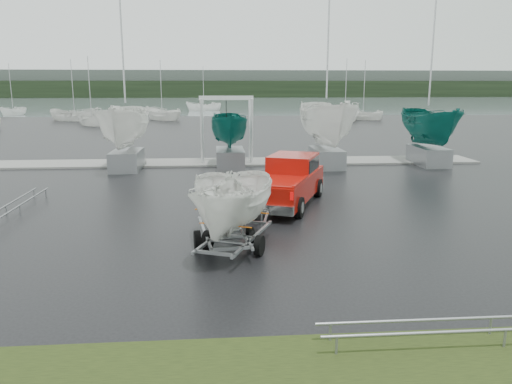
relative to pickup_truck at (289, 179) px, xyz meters
name	(u,v)px	position (x,y,z in m)	size (l,w,h in m)	color
ground_plane	(253,217)	(-1.63, -2.07, -1.00)	(120.00, 120.00, 0.00)	black
lake	(221,105)	(-1.63, 97.93, -1.01)	(300.00, 300.00, 0.00)	slate
dock	(238,162)	(-1.63, 10.93, -0.95)	(30.00, 3.00, 0.12)	gray
treeline	(219,89)	(-1.63, 167.93, 2.00)	(300.00, 8.00, 6.00)	black
far_hill	(219,84)	(-1.63, 175.93, 4.00)	(300.00, 6.00, 10.00)	#4C5651
pickup_truck	(289,179)	(0.00, 0.00, 0.00)	(4.01, 6.09, 1.92)	#9A0F08
trailer_hitched	(235,160)	(-2.44, -5.90, 1.72)	(2.46, 3.78, 5.03)	gray
trailer_parked	(222,163)	(-2.79, -5.45, 1.56)	(1.84, 3.72, 4.71)	gray
boat_hoist	(226,120)	(-2.30, 10.93, 1.67)	(3.30, 2.18, 4.12)	silver
keelboat_0	(123,97)	(-8.09, 8.93, 3.12)	(2.59, 3.20, 10.77)	gray
keelboat_1	(230,111)	(-2.15, 9.13, 2.32)	(2.12, 3.20, 6.75)	gray
keelboat_2	(329,90)	(3.56, 8.93, 3.49)	(2.82, 3.20, 11.01)	gray
keelboat_3	(432,102)	(9.92, 9.23, 2.77)	(2.38, 3.20, 10.54)	gray
mast_rack_0	(13,206)	(-10.63, -1.07, -0.65)	(0.56, 6.50, 0.06)	gray
mast_rack_2	(498,323)	(2.37, -11.57, -0.65)	(7.00, 0.56, 0.06)	gray
moored_boat_0	(92,125)	(-17.60, 40.92, -0.99)	(2.95, 2.96, 10.78)	white
moored_boat_1	(162,120)	(-10.26, 49.75, -1.00)	(3.86, 3.87, 11.60)	white
moored_boat_2	(345,122)	(13.83, 44.44, -1.00)	(3.75, 3.77, 11.55)	white
moored_boat_3	(363,120)	(17.37, 48.20, -1.00)	(3.26, 3.26, 11.03)	white
moored_boat_4	(75,121)	(-21.74, 48.99, -1.00)	(3.66, 3.61, 11.70)	white
moored_boat_5	(204,111)	(-5.11, 74.09, -1.00)	(3.11, 3.06, 11.34)	white
moored_boat_6	(14,115)	(-34.75, 62.23, -0.99)	(2.70, 2.73, 10.85)	white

